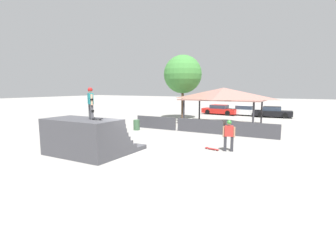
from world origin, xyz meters
TOP-DOWN VIEW (x-y plane):
  - ground_plane at (0.00, 0.00)m, footprint 160.00×160.00m
  - quarter_pipe_ramp at (-2.29, -1.20)m, footprint 4.04×3.91m
  - skater_on_deck at (-1.78, -1.35)m, footprint 0.65×0.49m
  - skateboard_on_deck at (-1.38, -1.42)m, footprint 0.79×0.22m
  - bystander_walking at (4.03, 3.05)m, footprint 0.68×0.35m
  - skateboard_on_ground at (3.10, 2.93)m, footprint 0.87×0.36m
  - barrier_fence at (0.32, 7.86)m, footprint 11.75×0.12m
  - pavilion_shelter at (0.47, 13.23)m, footprint 7.51×4.52m
  - tree_beside_pavilion at (-4.84, 15.37)m, footprint 4.17×4.17m
  - trash_bin at (-4.72, 6.50)m, footprint 0.52×0.52m
  - parked_car_red at (-2.71, 22.06)m, footprint 4.68×2.13m
  - parked_car_white at (0.52, 22.43)m, footprint 4.55×2.10m
  - parked_car_black at (3.76, 22.00)m, footprint 4.45×2.16m

SIDE VIEW (x-z plane):
  - ground_plane at x=0.00m, z-range 0.00..0.00m
  - skateboard_on_ground at x=3.10m, z-range 0.01..0.10m
  - trash_bin at x=-4.72m, z-range 0.00..0.85m
  - barrier_fence at x=0.32m, z-range 0.00..1.05m
  - parked_car_black at x=3.76m, z-range -0.03..1.24m
  - parked_car_white at x=0.52m, z-range -0.03..1.24m
  - parked_car_red at x=-2.71m, z-range -0.03..1.24m
  - quarter_pipe_ramp at x=-2.29m, z-range -0.11..1.79m
  - bystander_walking at x=4.03m, z-range 0.15..1.89m
  - skateboard_on_deck at x=-1.38m, z-range 1.92..2.01m
  - skater_on_deck at x=-1.78m, z-range 2.03..3.62m
  - pavilion_shelter at x=0.47m, z-range 1.15..4.63m
  - tree_beside_pavilion at x=-4.84m, z-range 1.41..8.44m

